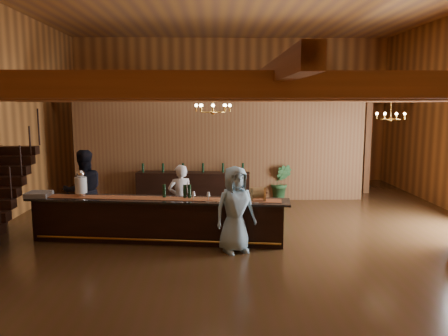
{
  "coord_description": "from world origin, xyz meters",
  "views": [
    {
      "loc": [
        -0.71,
        -10.06,
        3.0
      ],
      "look_at": [
        -0.44,
        0.6,
        1.44
      ],
      "focal_mm": 35.0,
      "sensor_mm": 36.0,
      "label": 1
    }
  ],
  "objects_px": {
    "chandelier_right": "(391,116)",
    "floor_plant": "(281,182)",
    "staff_second": "(84,191)",
    "backbar_shelf": "(193,188)",
    "chandelier_left": "(213,108)",
    "beverage_dispenser": "(81,184)",
    "tasting_bar": "(158,220)",
    "guest": "(235,209)",
    "bartender": "(180,199)",
    "raffle_drum": "(258,193)"
  },
  "relations": [
    {
      "from": "chandelier_right",
      "to": "floor_plant",
      "type": "distance_m",
      "value": 3.8
    },
    {
      "from": "staff_second",
      "to": "backbar_shelf",
      "type": "bearing_deg",
      "value": -154.95
    },
    {
      "from": "chandelier_left",
      "to": "floor_plant",
      "type": "xyz_separation_m",
      "value": [
        2.13,
        3.49,
        -2.35
      ]
    },
    {
      "from": "backbar_shelf",
      "to": "chandelier_left",
      "type": "relative_size",
      "value": 4.27
    },
    {
      "from": "staff_second",
      "to": "beverage_dispenser",
      "type": "bearing_deg",
      "value": 77.52
    },
    {
      "from": "tasting_bar",
      "to": "backbar_shelf",
      "type": "bearing_deg",
      "value": 87.79
    },
    {
      "from": "guest",
      "to": "beverage_dispenser",
      "type": "bearing_deg",
      "value": 141.89
    },
    {
      "from": "chandelier_right",
      "to": "guest",
      "type": "height_order",
      "value": "chandelier_right"
    },
    {
      "from": "beverage_dispenser",
      "to": "chandelier_right",
      "type": "xyz_separation_m",
      "value": [
        7.77,
        2.18,
        1.45
      ]
    },
    {
      "from": "tasting_bar",
      "to": "chandelier_left",
      "type": "xyz_separation_m",
      "value": [
        1.23,
        0.6,
        2.43
      ]
    },
    {
      "from": "chandelier_right",
      "to": "guest",
      "type": "bearing_deg",
      "value": -144.12
    },
    {
      "from": "beverage_dispenser",
      "to": "backbar_shelf",
      "type": "relative_size",
      "value": 0.18
    },
    {
      "from": "chandelier_left",
      "to": "staff_second",
      "type": "distance_m",
      "value": 3.65
    },
    {
      "from": "chandelier_left",
      "to": "bartender",
      "type": "distance_m",
      "value": 2.25
    },
    {
      "from": "chandelier_right",
      "to": "floor_plant",
      "type": "height_order",
      "value": "chandelier_right"
    },
    {
      "from": "backbar_shelf",
      "to": "bartender",
      "type": "xyz_separation_m",
      "value": [
        -0.16,
        -3.01,
        0.33
      ]
    },
    {
      "from": "raffle_drum",
      "to": "staff_second",
      "type": "height_order",
      "value": "staff_second"
    },
    {
      "from": "backbar_shelf",
      "to": "staff_second",
      "type": "relative_size",
      "value": 1.76
    },
    {
      "from": "floor_plant",
      "to": "beverage_dispenser",
      "type": "bearing_deg",
      "value": -143.04
    },
    {
      "from": "tasting_bar",
      "to": "guest",
      "type": "xyz_separation_m",
      "value": [
        1.67,
        -0.72,
        0.4
      ]
    },
    {
      "from": "chandelier_right",
      "to": "staff_second",
      "type": "relative_size",
      "value": 0.41
    },
    {
      "from": "chandelier_right",
      "to": "staff_second",
      "type": "xyz_separation_m",
      "value": [
        -7.89,
        -1.59,
        -1.72
      ]
    },
    {
      "from": "chandelier_right",
      "to": "bartender",
      "type": "bearing_deg",
      "value": -162.54
    },
    {
      "from": "bartender",
      "to": "chandelier_right",
      "type": "bearing_deg",
      "value": -178.65
    },
    {
      "from": "backbar_shelf",
      "to": "chandelier_left",
      "type": "xyz_separation_m",
      "value": [
        0.61,
        -3.1,
        2.44
      ]
    },
    {
      "from": "backbar_shelf",
      "to": "chandelier_left",
      "type": "bearing_deg",
      "value": -72.91
    },
    {
      "from": "chandelier_left",
      "to": "staff_second",
      "type": "height_order",
      "value": "chandelier_left"
    },
    {
      "from": "chandelier_left",
      "to": "bartender",
      "type": "relative_size",
      "value": 0.5
    },
    {
      "from": "raffle_drum",
      "to": "chandelier_left",
      "type": "bearing_deg",
      "value": 135.88
    },
    {
      "from": "backbar_shelf",
      "to": "guest",
      "type": "bearing_deg",
      "value": -70.64
    },
    {
      "from": "beverage_dispenser",
      "to": "floor_plant",
      "type": "relative_size",
      "value": 0.52
    },
    {
      "from": "chandelier_right",
      "to": "tasting_bar",
      "type": "bearing_deg",
      "value": -158.0
    },
    {
      "from": "guest",
      "to": "bartender",
      "type": "bearing_deg",
      "value": 108.99
    },
    {
      "from": "raffle_drum",
      "to": "tasting_bar",
      "type": "bearing_deg",
      "value": 171.59
    },
    {
      "from": "chandelier_right",
      "to": "guest",
      "type": "relative_size",
      "value": 0.45
    },
    {
      "from": "raffle_drum",
      "to": "backbar_shelf",
      "type": "bearing_deg",
      "value": 111.2
    },
    {
      "from": "beverage_dispenser",
      "to": "bartender",
      "type": "bearing_deg",
      "value": 10.85
    },
    {
      "from": "raffle_drum",
      "to": "backbar_shelf",
      "type": "height_order",
      "value": "raffle_drum"
    },
    {
      "from": "beverage_dispenser",
      "to": "guest",
      "type": "height_order",
      "value": "guest"
    },
    {
      "from": "beverage_dispenser",
      "to": "raffle_drum",
      "type": "distance_m",
      "value": 3.94
    },
    {
      "from": "guest",
      "to": "staff_second",
      "type": "bearing_deg",
      "value": 133.92
    },
    {
      "from": "backbar_shelf",
      "to": "staff_second",
      "type": "xyz_separation_m",
      "value": [
        -2.46,
        -2.84,
        0.49
      ]
    },
    {
      "from": "chandelier_left",
      "to": "floor_plant",
      "type": "distance_m",
      "value": 4.72
    },
    {
      "from": "chandelier_left",
      "to": "staff_second",
      "type": "relative_size",
      "value": 0.41
    },
    {
      "from": "backbar_shelf",
      "to": "raffle_drum",
      "type": "bearing_deg",
      "value": -62.89
    },
    {
      "from": "raffle_drum",
      "to": "guest",
      "type": "bearing_deg",
      "value": -141.31
    },
    {
      "from": "chandelier_right",
      "to": "floor_plant",
      "type": "bearing_deg",
      "value": 148.55
    },
    {
      "from": "tasting_bar",
      "to": "bartender",
      "type": "height_order",
      "value": "bartender"
    },
    {
      "from": "raffle_drum",
      "to": "bartender",
      "type": "relative_size",
      "value": 0.21
    },
    {
      "from": "beverage_dispenser",
      "to": "raffle_drum",
      "type": "bearing_deg",
      "value": -8.58
    }
  ]
}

